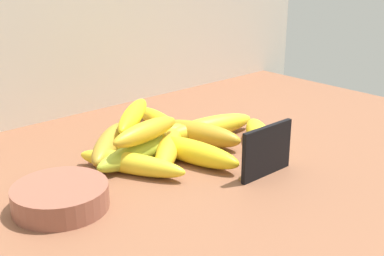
{
  "coord_description": "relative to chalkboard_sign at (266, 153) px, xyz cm",
  "views": [
    {
      "loc": [
        -60.72,
        -58.3,
        37.78
      ],
      "look_at": [
        -5.0,
        3.65,
        8.0
      ],
      "focal_mm": 47.13,
      "sensor_mm": 36.0,
      "label": 1
    }
  ],
  "objects": [
    {
      "name": "banana_13",
      "position": [
        -7.46,
        26.0,
        1.61
      ],
      "size": [
        16.1,
        14.83,
        3.44
      ],
      "primitive_type": "ellipsoid",
      "rotation": [
        0.0,
        0.0,
        3.87
      ],
      "color": "yellow",
      "rests_on": "banana_4"
    },
    {
      "name": "banana_0",
      "position": [
        -7.17,
        16.02,
        -1.94
      ],
      "size": [
        17.67,
        16.89,
        3.84
      ],
      "primitive_type": "ellipsoid",
      "rotation": [
        0.0,
        0.0,
        3.89
      ],
      "color": "yellow",
      "rests_on": "counter_top"
    },
    {
      "name": "banana_3",
      "position": [
        0.23,
        27.5,
        -2.02
      ],
      "size": [
        7.62,
        20.11,
        3.68
      ],
      "primitive_type": "ellipsoid",
      "rotation": [
        0.0,
        0.0,
        4.51
      ],
      "color": "yellow",
      "rests_on": "counter_top"
    },
    {
      "name": "banana_7",
      "position": [
        -14.06,
        23.99,
        -1.7
      ],
      "size": [
        16.65,
        15.77,
        4.32
      ],
      "primitive_type": "ellipsoid",
      "rotation": [
        0.0,
        0.0,
        0.74
      ],
      "color": "#AB8628",
      "rests_on": "counter_top"
    },
    {
      "name": "counter_top",
      "position": [
        1.8,
        10.69,
        -5.36
      ],
      "size": [
        110.0,
        76.0,
        3.0
      ],
      "primitive_type": "cube",
      "color": "brown",
      "rests_on": "ground"
    },
    {
      "name": "banana_6",
      "position": [
        -16.0,
        14.99,
        -2.08
      ],
      "size": [
        11.47,
        19.03,
        3.54
      ],
      "primitive_type": "ellipsoid",
      "rotation": [
        0.0,
        0.0,
        2.01
      ],
      "color": "yellow",
      "rests_on": "counter_top"
    },
    {
      "name": "banana_1",
      "position": [
        -2.06,
        20.35,
        -1.92
      ],
      "size": [
        18.79,
        10.52,
        3.87
      ],
      "primitive_type": "ellipsoid",
      "rotation": [
        0.0,
        0.0,
        5.9
      ],
      "color": "#99B52E",
      "rests_on": "counter_top"
    },
    {
      "name": "banana_4",
      "position": [
        -8.91,
        26.5,
        -1.99
      ],
      "size": [
        15.87,
        14.8,
        3.74
      ],
      "primitive_type": "ellipsoid",
      "rotation": [
        0.0,
        0.0,
        3.87
      ],
      "color": "yellow",
      "rests_on": "counter_top"
    },
    {
      "name": "fruit_bowl",
      "position": [
        -30.21,
        12.05,
        -2.12
      ],
      "size": [
        13.58,
        13.58,
        3.47
      ],
      "primitive_type": "cylinder",
      "color": "#8F5341",
      "rests_on": "counter_top"
    },
    {
      "name": "banana_10",
      "position": [
        -11.87,
        17.46,
        -1.85
      ],
      "size": [
        20.06,
        6.6,
        4.02
      ],
      "primitive_type": "ellipsoid",
      "rotation": [
        0.0,
        0.0,
        3.27
      ],
      "color": "#ABBF31",
      "rests_on": "counter_top"
    },
    {
      "name": "banana_8",
      "position": [
        8.51,
        8.75,
        -1.78
      ],
      "size": [
        13.37,
        15.38,
        4.16
      ],
      "primitive_type": "ellipsoid",
      "rotation": [
        0.0,
        0.0,
        0.9
      ],
      "color": "yellow",
      "rests_on": "counter_top"
    },
    {
      "name": "banana_11",
      "position": [
        0.98,
        17.26,
        -1.68
      ],
      "size": [
        9.52,
        17.95,
        4.36
      ],
      "primitive_type": "ellipsoid",
      "rotation": [
        0.0,
        0.0,
        1.88
      ],
      "color": "#BB8C23",
      "rests_on": "counter_top"
    },
    {
      "name": "chalkboard_sign",
      "position": [
        0.0,
        0.0,
        0.0
      ],
      "size": [
        11.0,
        1.8,
        8.4
      ],
      "color": "black",
      "rests_on": "counter_top"
    },
    {
      "name": "banana_5",
      "position": [
        -7.23,
        20.43,
        -1.88
      ],
      "size": [
        6.05,
        15.41,
        3.96
      ],
      "primitive_type": "ellipsoid",
      "rotation": [
        0.0,
        0.0,
        4.85
      ],
      "color": "yellow",
      "rests_on": "counter_top"
    },
    {
      "name": "banana_12",
      "position": [
        -11.5,
        16.72,
        1.89
      ],
      "size": [
        15.49,
        6.23,
        3.46
      ],
      "primitive_type": "ellipsoid",
      "rotation": [
        0.0,
        0.0,
        3.33
      ],
      "color": "gold",
      "rests_on": "banana_10"
    },
    {
      "name": "banana_9",
      "position": [
        -5.67,
        11.42,
        -1.81
      ],
      "size": [
        7.77,
        18.96,
        4.1
      ],
      "primitive_type": "ellipsoid",
      "rotation": [
        0.0,
        0.0,
        1.77
      ],
      "color": "yellow",
      "rests_on": "counter_top"
    },
    {
      "name": "banana_2",
      "position": [
        4.83,
        18.38,
        -1.76
      ],
      "size": [
        21.01,
        7.12,
        4.19
      ],
      "primitive_type": "ellipsoid",
      "rotation": [
        0.0,
        0.0,
        6.14
      ],
      "color": "yellow",
      "rests_on": "counter_top"
    }
  ]
}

